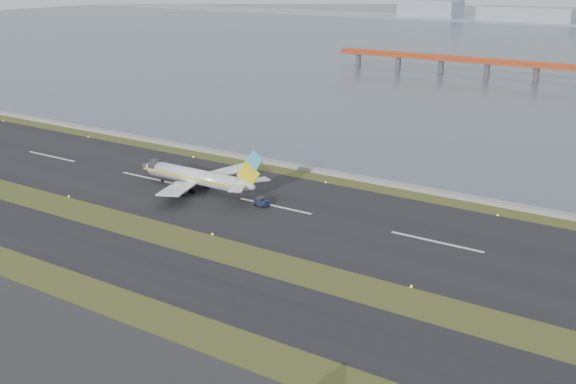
# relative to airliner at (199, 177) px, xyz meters

# --- Properties ---
(ground) EXTENTS (1000.00, 1000.00, 0.00)m
(ground) POSITION_rel_airliner_xyz_m (22.62, -29.33, -3.46)
(ground) COLOR #304217
(ground) RESTS_ON ground
(taxiway_strip) EXTENTS (1000.00, 18.00, 0.10)m
(taxiway_strip) POSITION_rel_airliner_xyz_m (22.62, -41.33, -3.41)
(taxiway_strip) COLOR black
(taxiway_strip) RESTS_ON ground
(runway_strip) EXTENTS (1000.00, 45.00, 0.10)m
(runway_strip) POSITION_rel_airliner_xyz_m (22.62, 0.67, -3.41)
(runway_strip) COLOR black
(runway_strip) RESTS_ON ground
(seawall) EXTENTS (1000.00, 2.50, 1.00)m
(seawall) POSITION_rel_airliner_xyz_m (22.62, 30.67, -2.96)
(seawall) COLOR #979892
(seawall) RESTS_ON ground
(airliner) EXTENTS (38.52, 32.89, 12.80)m
(airliner) POSITION_rel_airliner_xyz_m (0.00, 0.00, 0.00)
(airliner) COLOR white
(airliner) RESTS_ON ground
(pushback_tug) EXTENTS (3.58, 2.37, 2.16)m
(pushback_tug) POSITION_rel_airliner_xyz_m (20.04, -1.03, -2.41)
(pushback_tug) COLOR #151D3A
(pushback_tug) RESTS_ON ground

